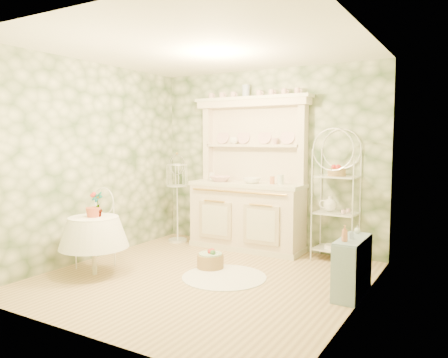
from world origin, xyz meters
The scene contains 22 objects.
floor centered at (0.00, 0.00, 0.00)m, with size 3.60×3.60×0.00m, color tan.
ceiling centered at (0.00, 0.00, 2.70)m, with size 3.60×3.60×0.00m, color white.
wall_left centered at (-1.80, 0.00, 1.35)m, with size 3.60×3.60×0.00m, color beige.
wall_right centered at (1.80, 0.00, 1.35)m, with size 3.60×3.60×0.00m, color beige.
wall_back centered at (0.00, 1.80, 1.35)m, with size 3.60×3.60×0.00m, color beige.
wall_front centered at (0.00, -1.80, 1.35)m, with size 3.60×3.60×0.00m, color beige.
kitchen_dresser centered at (-0.20, 1.52, 1.15)m, with size 1.87×0.61×2.29m, color #F2E3CD.
bakers_rack centered at (1.13, 1.58, 0.86)m, with size 0.53×0.38×1.71m, color white.
side_shelf centered at (1.68, 0.32, 0.31)m, with size 0.27×0.73×0.62m, color #86A1B5.
round_table centered at (-1.22, -0.56, 0.38)m, with size 0.69×0.69×0.76m, color white.
cafe_chair centered at (-1.43, -0.34, 0.44)m, with size 0.40×0.40×0.88m, color white.
birdcage_stand centered at (-1.38, 1.37, 0.71)m, with size 0.34×0.34×1.43m, color white.
floor_basket centered at (-0.13, 0.37, 0.09)m, with size 0.29×0.29×0.19m, color #A58353.
lace_rug centered at (0.21, 0.15, 0.00)m, with size 1.02×1.02×0.01m, color white.
bowl_floral centered at (-0.63, 1.47, 1.02)m, with size 0.33×0.33×0.08m, color white.
bowl_white centered at (-0.07, 1.43, 1.02)m, with size 0.26×0.26×0.08m, color white.
cup_left centered at (-0.52, 1.68, 1.61)m, with size 0.14×0.14×0.11m, color white.
cup_right centered at (0.17, 1.68, 1.61)m, with size 0.10×0.10×0.09m, color white.
potted_geranium centered at (-1.18, -0.52, 0.85)m, with size 0.16×0.11×0.30m, color #3F7238.
bottle_amber centered at (1.64, 0.13, 0.68)m, with size 0.07×0.07×0.17m, color #C27851.
bottle_blue centered at (1.68, 0.28, 0.65)m, with size 0.04×0.04×0.10m, color #95A7C4.
bottle_glass centered at (1.66, 0.58, 0.65)m, with size 0.07×0.07×0.09m, color silver.
Camera 1 is at (2.80, -4.26, 1.65)m, focal length 35.00 mm.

